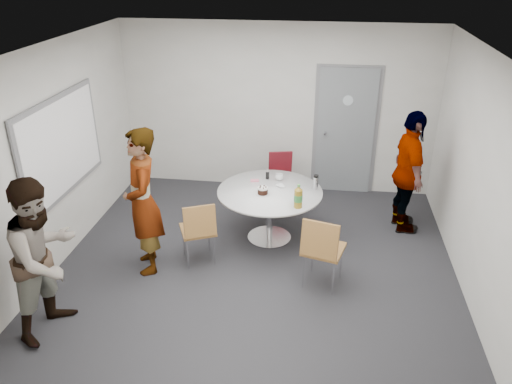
# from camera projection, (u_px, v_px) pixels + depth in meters

# --- Properties ---
(floor) EXTENTS (5.00, 5.00, 0.00)m
(floor) POSITION_uv_depth(u_px,v_px,m) (255.00, 268.00, 6.35)
(floor) COLOR black
(floor) RESTS_ON ground
(ceiling) EXTENTS (5.00, 5.00, 0.00)m
(ceiling) POSITION_uv_depth(u_px,v_px,m) (255.00, 51.00, 5.17)
(ceiling) COLOR silver
(ceiling) RESTS_ON wall_back
(wall_back) EXTENTS (5.00, 0.00, 5.00)m
(wall_back) POSITION_uv_depth(u_px,v_px,m) (277.00, 109.00, 7.98)
(wall_back) COLOR beige
(wall_back) RESTS_ON floor
(wall_left) EXTENTS (0.00, 5.00, 5.00)m
(wall_left) POSITION_uv_depth(u_px,v_px,m) (53.00, 159.00, 6.07)
(wall_left) COLOR beige
(wall_left) RESTS_ON floor
(wall_right) EXTENTS (0.00, 5.00, 5.00)m
(wall_right) POSITION_uv_depth(u_px,v_px,m) (482.00, 184.00, 5.44)
(wall_right) COLOR beige
(wall_right) RESTS_ON floor
(wall_front) EXTENTS (5.00, 0.00, 5.00)m
(wall_front) POSITION_uv_depth(u_px,v_px,m) (206.00, 310.00, 3.53)
(wall_front) COLOR beige
(wall_front) RESTS_ON floor
(door) EXTENTS (1.02, 0.17, 2.12)m
(door) POSITION_uv_depth(u_px,v_px,m) (345.00, 132.00, 7.97)
(door) COLOR slate
(door) RESTS_ON wall_back
(whiteboard) EXTENTS (0.04, 1.90, 1.25)m
(whiteboard) POSITION_uv_depth(u_px,v_px,m) (62.00, 146.00, 6.20)
(whiteboard) COLOR slate
(whiteboard) RESTS_ON wall_left
(table) EXTENTS (1.41, 1.41, 1.05)m
(table) POSITION_uv_depth(u_px,v_px,m) (272.00, 198.00, 6.72)
(table) COLOR silver
(table) RESTS_ON floor
(chair_near_left) EXTENTS (0.56, 0.58, 0.87)m
(chair_near_left) POSITION_uv_depth(u_px,v_px,m) (199.00, 227.00, 6.22)
(chair_near_left) COLOR brown
(chair_near_left) RESTS_ON floor
(chair_near_right) EXTENTS (0.55, 0.58, 0.94)m
(chair_near_right) POSITION_uv_depth(u_px,v_px,m) (322.00, 246.00, 5.74)
(chair_near_right) COLOR brown
(chair_near_right) RESTS_ON floor
(chair_far) EXTENTS (0.47, 0.49, 0.81)m
(chair_far) POSITION_uv_depth(u_px,v_px,m) (281.00, 173.00, 7.83)
(chair_far) COLOR maroon
(chair_far) RESTS_ON floor
(person_main) EXTENTS (0.67, 0.79, 1.85)m
(person_main) POSITION_uv_depth(u_px,v_px,m) (143.00, 202.00, 5.98)
(person_main) COLOR #A5C6EA
(person_main) RESTS_ON floor
(person_left) EXTENTS (0.84, 0.98, 1.74)m
(person_left) POSITION_uv_depth(u_px,v_px,m) (44.00, 257.00, 5.00)
(person_left) COLOR white
(person_left) RESTS_ON floor
(person_right) EXTENTS (0.56, 1.08, 1.76)m
(person_right) POSITION_uv_depth(u_px,v_px,m) (408.00, 173.00, 6.87)
(person_right) COLOR black
(person_right) RESTS_ON floor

